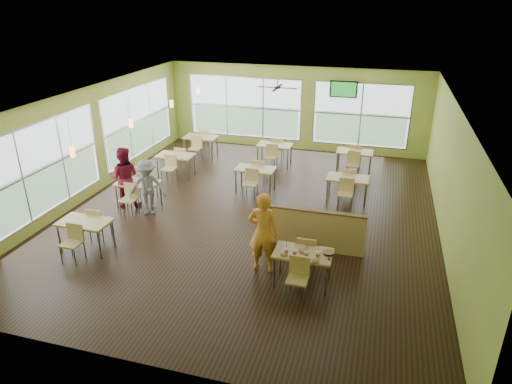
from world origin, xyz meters
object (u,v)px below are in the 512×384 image
main_table (303,257)px  half_wall_divider (314,230)px  man_plaid (263,233)px  food_basket (328,253)px

main_table → half_wall_divider: (0.00, 1.45, -0.11)m
main_table → man_plaid: bearing=163.1°
man_plaid → food_basket: (1.44, -0.21, -0.15)m
main_table → man_plaid: size_ratio=0.82×
half_wall_divider → man_plaid: (-0.92, -1.17, 0.41)m
man_plaid → food_basket: size_ratio=7.78×
main_table → food_basket: 0.54m
half_wall_divider → man_plaid: bearing=-128.3°
food_basket → main_table: bearing=-172.0°
half_wall_divider → food_basket: size_ratio=10.02×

